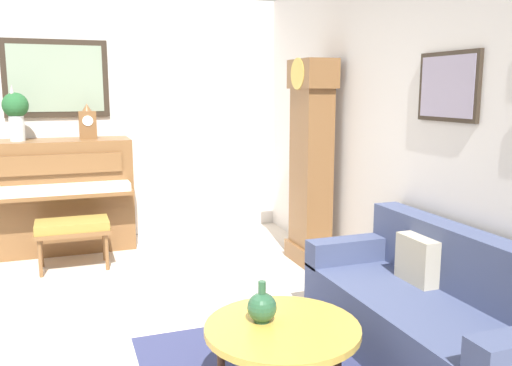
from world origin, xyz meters
name	(u,v)px	position (x,y,z in m)	size (l,w,h in m)	color
ground_plane	(103,336)	(0.00, 0.00, -0.05)	(6.40, 6.00, 0.10)	beige
wall_left	(79,118)	(-2.60, -0.01, 1.41)	(0.13, 4.90, 2.80)	silver
wall_back	(392,129)	(0.01, 2.40, 1.40)	(5.30, 0.13, 2.80)	silver
piano	(64,195)	(-2.23, -0.22, 0.61)	(0.87, 1.44, 1.20)	brown
piano_bench	(72,228)	(-1.51, -0.16, 0.41)	(0.42, 0.70, 0.48)	brown
grandfather_clock	(311,168)	(-0.94, 2.11, 0.96)	(0.52, 0.34, 2.03)	brown
couch	(433,315)	(1.19, 1.96, 0.31)	(1.90, 0.80, 0.84)	#424C70
coffee_table	(282,330)	(1.23, 0.90, 0.40)	(0.88, 0.88, 0.43)	gold
mantel_clock	(88,123)	(-2.23, 0.07, 1.37)	(0.13, 0.18, 0.38)	brown
flower_vase	(16,111)	(-2.23, -0.63, 1.52)	(0.26, 0.26, 0.58)	silver
green_jug	(262,307)	(1.14, 0.81, 0.51)	(0.17, 0.17, 0.24)	#234C33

